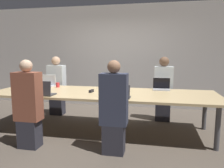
% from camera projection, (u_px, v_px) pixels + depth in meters
% --- Properties ---
extents(ground_plane, '(24.00, 24.00, 0.00)m').
position_uv_depth(ground_plane, '(103.00, 131.00, 4.26)').
color(ground_plane, brown).
extents(curtain_wall, '(12.00, 0.06, 2.80)m').
position_uv_depth(curtain_wall, '(121.00, 57.00, 6.08)').
color(curtain_wall, '#BCB7B2').
rests_on(curtain_wall, ground_plane).
extents(conference_table, '(4.26, 1.32, 0.76)m').
position_uv_depth(conference_table, '(102.00, 95.00, 4.16)').
color(conference_table, '#D6B77F').
rests_on(conference_table, ground_plane).
extents(laptop_far_center, '(0.33, 0.27, 0.27)m').
position_uv_depth(laptop_far_center, '(114.00, 85.00, 4.62)').
color(laptop_far_center, silver).
rests_on(laptop_far_center, conference_table).
extents(laptop_near_midright, '(0.32, 0.22, 0.23)m').
position_uv_depth(laptop_near_midright, '(121.00, 94.00, 3.59)').
color(laptop_near_midright, '#333338').
rests_on(laptop_near_midright, conference_table).
extents(person_near_midright, '(0.40, 0.24, 1.40)m').
position_uv_depth(person_near_midright, '(114.00, 109.00, 3.22)').
color(person_near_midright, '#2D2D38').
rests_on(person_near_midright, ground_plane).
extents(cup_near_midright, '(0.08, 0.08, 0.08)m').
position_uv_depth(cup_near_midright, '(107.00, 95.00, 3.65)').
color(cup_near_midright, '#232328').
rests_on(cup_near_midright, conference_table).
extents(bottle_near_midright, '(0.08, 0.08, 0.24)m').
position_uv_depth(bottle_near_midright, '(106.00, 91.00, 3.73)').
color(bottle_near_midright, black).
rests_on(bottle_near_midright, conference_table).
extents(laptop_far_right, '(0.34, 0.24, 0.25)m').
position_uv_depth(laptop_far_right, '(161.00, 86.00, 4.42)').
color(laptop_far_right, '#B7B7BC').
rests_on(laptop_far_right, conference_table).
extents(person_far_right, '(0.40, 0.24, 1.42)m').
position_uv_depth(person_far_right, '(163.00, 90.00, 4.81)').
color(person_far_right, '#2D2D38').
rests_on(person_far_right, ground_plane).
extents(laptop_far_left, '(0.34, 0.25, 0.26)m').
position_uv_depth(laptop_far_left, '(48.00, 83.00, 4.90)').
color(laptop_far_left, silver).
rests_on(laptop_far_left, conference_table).
extents(person_far_left, '(0.40, 0.24, 1.42)m').
position_uv_depth(person_far_left, '(57.00, 87.00, 5.31)').
color(person_far_left, '#2D2D38').
rests_on(person_far_left, ground_plane).
extents(cup_far_left, '(0.08, 0.08, 0.10)m').
position_uv_depth(cup_far_left, '(58.00, 85.00, 4.75)').
color(cup_far_left, red).
rests_on(cup_far_left, conference_table).
extents(laptop_near_left, '(0.35, 0.26, 0.26)m').
position_uv_depth(laptop_near_left, '(43.00, 91.00, 3.82)').
color(laptop_near_left, '#333338').
rests_on(laptop_near_left, conference_table).
extents(person_near_left, '(0.40, 0.24, 1.40)m').
position_uv_depth(person_near_left, '(28.00, 106.00, 3.43)').
color(person_near_left, '#2D2D38').
rests_on(person_near_left, ground_plane).
extents(stapler, '(0.06, 0.15, 0.05)m').
position_uv_depth(stapler, '(91.00, 91.00, 4.14)').
color(stapler, black).
rests_on(stapler, conference_table).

